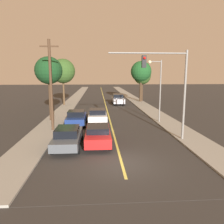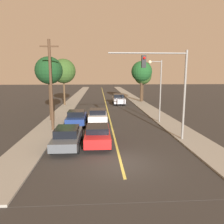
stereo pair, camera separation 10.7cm
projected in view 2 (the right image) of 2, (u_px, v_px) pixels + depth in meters
name	position (u px, v px, depth m)	size (l,w,h in m)	color
ground_plane	(121.00, 163.00, 12.81)	(200.00, 200.00, 0.00)	#2D2B28
road_surface	(104.00, 98.00, 48.21)	(9.83, 80.00, 0.01)	#2D2B28
sidewalk_left	(76.00, 98.00, 47.83)	(2.50, 80.00, 0.12)	gray
sidewalk_right	(132.00, 97.00, 48.58)	(2.50, 80.00, 0.12)	gray
car_near_lane_front	(98.00, 134.00, 16.32)	(1.93, 4.80, 1.43)	red
car_near_lane_second	(98.00, 116.00, 22.72)	(1.98, 3.86, 1.62)	white
car_outer_lane_front	(67.00, 137.00, 15.63)	(1.91, 4.76, 1.47)	#474C51
car_outer_lane_second	(77.00, 118.00, 22.25)	(1.94, 4.30, 1.54)	navy
car_far_oncoming	(118.00, 99.00, 38.08)	(2.03, 5.04, 1.75)	#A5A8B2
traffic_signal_mast	(168.00, 79.00, 16.44)	(5.96, 0.42, 6.84)	slate
streetlamp_right	(157.00, 83.00, 22.87)	(1.47, 0.36, 6.48)	slate
utility_pole_left	(51.00, 84.00, 19.45)	(1.60, 0.24, 8.04)	#422D1E
tree_left_near	(49.00, 71.00, 23.46)	(2.95, 2.95, 6.93)	#3D2B1C
tree_left_far	(63.00, 71.00, 35.49)	(3.94, 3.94, 7.53)	#4C3823
tree_right_near	(143.00, 76.00, 40.81)	(3.22, 3.22, 6.37)	#3D2B1C
tree_right_far	(142.00, 72.00, 40.02)	(3.79, 3.79, 7.44)	#3D2B1C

